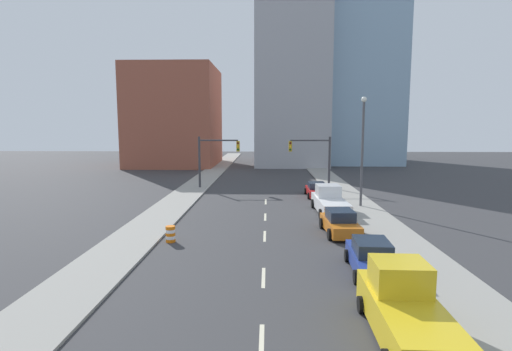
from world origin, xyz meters
name	(u,v)px	position (x,y,z in m)	size (l,w,h in m)	color
sidewalk_left	(204,179)	(-7.84, 45.87, 0.06)	(3.24, 91.74, 0.13)	gray
sidewalk_right	(329,179)	(7.84, 45.87, 0.06)	(3.24, 91.74, 0.13)	gray
lane_stripe_at_8m	(262,343)	(0.00, 7.86, 0.00)	(0.16, 2.40, 0.01)	beige
lane_stripe_at_13m	(263,277)	(0.00, 13.35, 0.00)	(0.16, 2.40, 0.01)	beige
lane_stripe_at_20m	(265,236)	(0.00, 20.09, 0.00)	(0.16, 2.40, 0.01)	beige
lane_stripe_at_25m	(265,217)	(0.00, 25.27, 0.00)	(0.16, 2.40, 0.01)	beige
lane_stripe_at_31m	(266,202)	(0.00, 31.22, 0.00)	(0.16, 2.40, 0.01)	beige
building_brick_left	(176,117)	(-15.59, 64.40, 8.24)	(14.00, 16.00, 16.47)	#9E513D
building_office_center	(290,76)	(4.04, 68.40, 15.45)	(12.00, 20.00, 30.89)	#A8A8AD
building_glass_right	(356,81)	(16.60, 72.40, 15.04)	(13.00, 20.00, 30.08)	#8CADC6
traffic_signal_left	(212,155)	(-5.85, 38.71, 3.67)	(4.47, 0.35, 5.60)	#38383D
traffic_signal_right	(317,155)	(5.40, 38.71, 3.67)	(4.47, 0.35, 5.60)	#38383D
traffic_barrel	(171,234)	(-5.51, 18.68, 0.47)	(0.56, 0.56, 0.95)	orange
street_lamp	(363,145)	(7.94, 29.07, 5.23)	(0.44, 0.44, 9.10)	#4C4C51
pickup_truck_yellow	(405,309)	(4.61, 8.47, 0.91)	(2.42, 5.67, 2.28)	gold
sedan_blue	(371,258)	(5.00, 14.12, 0.69)	(2.23, 4.71, 1.53)	navy
sedan_orange	(340,223)	(4.74, 20.75, 0.70)	(2.22, 4.45, 1.54)	orange
pickup_truck_white	(330,202)	(5.04, 27.04, 0.85)	(2.51, 6.27, 2.07)	silver
sedan_red	(316,190)	(4.86, 34.06, 0.62)	(2.06, 4.33, 1.37)	red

